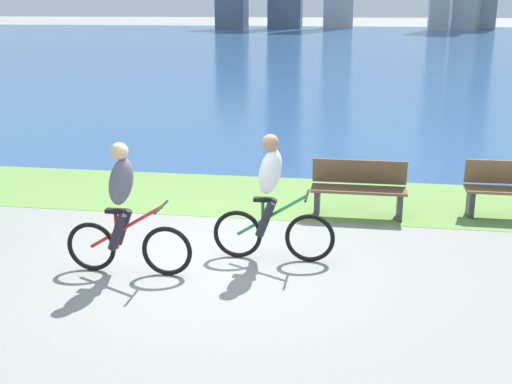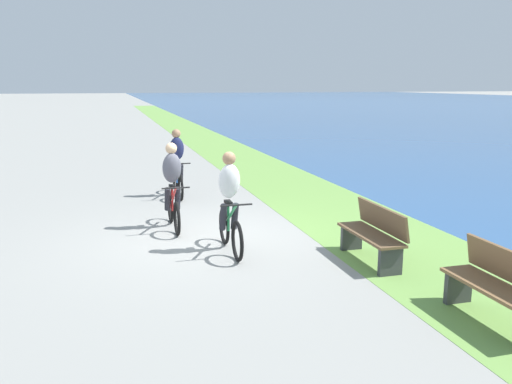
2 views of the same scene
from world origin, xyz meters
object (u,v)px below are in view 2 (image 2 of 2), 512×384
at_px(cyclist_trailing, 173,186).
at_px(bench_far_along_path, 374,234).
at_px(bench_near_path, 499,288).
at_px(cyclist_distant_rear, 177,163).
at_px(cyclist_lead, 230,203).

bearing_deg(cyclist_trailing, bench_far_along_path, 44.42).
bearing_deg(bench_near_path, cyclist_trailing, -149.31).
bearing_deg(bench_far_along_path, bench_near_path, 7.83).
relative_size(cyclist_distant_rear, bench_near_path, 1.13).
bearing_deg(cyclist_distant_rear, bench_far_along_path, 21.67).
bearing_deg(cyclist_lead, cyclist_distant_rear, -176.97).
xyz_separation_m(cyclist_trailing, cyclist_distant_rear, (-2.99, 0.48, 0.00)).
xyz_separation_m(cyclist_lead, bench_near_path, (3.56, 2.41, -0.39)).
distance_m(cyclist_lead, bench_near_path, 4.32).
bearing_deg(cyclist_trailing, cyclist_distant_rear, 170.79).
height_order(bench_near_path, bench_far_along_path, same).
distance_m(cyclist_distant_rear, bench_near_path, 8.71).
relative_size(bench_near_path, bench_far_along_path, 1.00).
height_order(cyclist_distant_rear, bench_far_along_path, cyclist_distant_rear).
xyz_separation_m(cyclist_trailing, bench_far_along_path, (2.87, 2.81, -0.39)).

